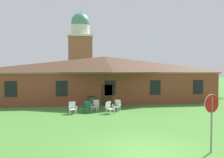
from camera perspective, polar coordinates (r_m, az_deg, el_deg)
name	(u,v)px	position (r m, az deg, el deg)	size (l,w,h in m)	color
ground_plane	(146,153)	(9.43, 9.22, -19.38)	(200.00, 200.00, 0.00)	#477F33
brick_building	(105,77)	(25.93, -1.91, 0.47)	(24.76, 10.40, 5.29)	brown
dome_tower	(81,52)	(44.80, -8.60, 7.27)	(5.18, 5.18, 16.56)	#93563D
stop_sign	(212,111)	(9.82, 25.68, -7.93)	(0.78, 0.26, 2.49)	slate
lawn_chair_by_porch	(72,108)	(17.30, -10.79, -7.73)	(0.73, 0.77, 0.96)	white
lawn_chair_near_door	(86,107)	(17.63, -7.04, -7.52)	(0.83, 0.86, 0.96)	#28704C
lawn_chair_left_end	(96,105)	(18.27, -4.53, -7.17)	(0.80, 0.84, 0.96)	silver
lawn_chair_middle	(109,107)	(17.11, -0.70, -7.80)	(0.85, 0.87, 0.96)	silver
lawn_chair_right_end	(117,105)	(18.19, 1.39, -7.20)	(0.84, 0.87, 0.96)	silver
trash_bin	(92,101)	(20.72, -5.63, -6.07)	(0.56, 0.56, 0.98)	#335638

